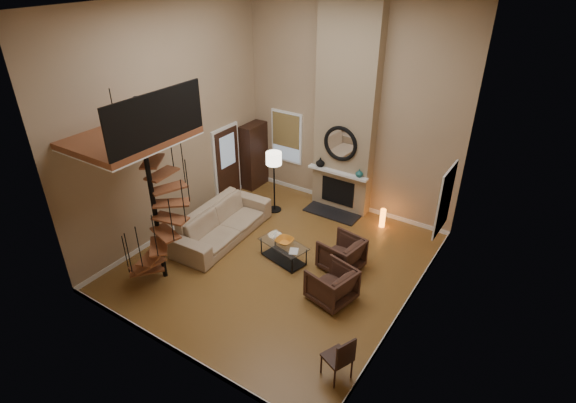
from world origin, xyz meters
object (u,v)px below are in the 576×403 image
Objects in this scene: sofa at (222,223)px; armchair_near at (344,255)px; floor_lamp at (274,163)px; accent_lamp at (383,218)px; coffee_table at (283,250)px; side_chair at (341,357)px; hutch at (254,156)px; armchair_far at (334,286)px.

sofa reaches higher than armchair_near.
floor_lamp is 3.34× the size of accent_lamp.
coffee_table is 3.49m from side_chair.
armchair_near reaches higher than coffee_table.
hutch is 7.42m from side_chair.
floor_lamp is 1.85× the size of side_chair.
coffee_table is 1.33× the size of side_chair.
side_chair is at bearing -40.69° from coffee_table.
side_chair is (5.48, -4.98, -0.42)m from hutch.
sofa is 3.28× the size of armchair_near.
floor_lamp reaches higher than accent_lamp.
floor_lamp is (0.34, 1.77, 1.02)m from sofa.
armchair_far is 0.92× the size of side_chair.
sofa is at bearing -179.99° from coffee_table.
coffee_table is at bearing -93.48° from sofa.
sofa is 5.49× the size of accent_lamp.
hutch is at bearing 136.36° from coffee_table.
sofa is 1.64× the size of floor_lamp.
floor_lamp is (-1.47, 1.77, 1.13)m from coffee_table.
armchair_near reaches higher than accent_lamp.
sofa reaches higher than accent_lamp.
side_chair is (1.33, -2.75, 0.17)m from armchair_near.
sofa is at bearing -85.84° from armchair_far.
floor_lamp is at bearing -113.43° from armchair_far.
armchair_far is 1.65× the size of accent_lamp.
coffee_table is 2.57m from floor_lamp.
hutch is 2.28× the size of armchair_near.
hutch is at bearing 137.74° from side_chair.
accent_lamp is (2.81, 0.83, -1.16)m from floor_lamp.
hutch is 1.14× the size of floor_lamp.
side_chair is at bearing -120.52° from sofa.
side_chair reaches higher than sofa.
side_chair is at bearing -75.01° from accent_lamp.
armchair_near is 0.50× the size of floor_lamp.
armchair_far is (4.48, -3.29, -0.60)m from hutch.
sofa is 5.00m from side_chair.
side_chair is at bearing 44.50° from armchair_far.
hutch is 1.73m from floor_lamp.
side_chair reaches higher than armchair_near.
side_chair reaches higher than accent_lamp.
armchair_near is 1.10m from armchair_far.
armchair_far is at bearing -103.02° from sofa.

